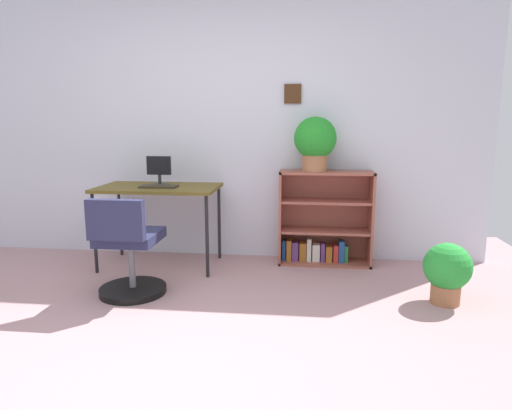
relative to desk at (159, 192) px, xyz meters
The scene contains 9 objects.
ground_plane 1.89m from the desk, 74.17° to the right, with size 6.24×6.24×0.00m, color #B0878B.
wall_back 0.88m from the desk, 43.56° to the left, with size 5.20×0.12×2.56m.
desk is the anchor object (origin of this frame).
monitor 0.19m from the desk, 95.21° to the left, with size 0.23×0.18×0.27m.
keyboard 0.11m from the desk, 69.83° to the right, with size 0.33×0.15×0.02m, color #322C1E.
office_chair 0.84m from the desk, 90.07° to the right, with size 0.52×0.55×0.80m.
bookshelf_low 1.57m from the desk, ahead, with size 0.87×0.30×0.89m.
potted_plant_on_shelf 1.51m from the desk, ahead, with size 0.39×0.39×0.50m.
potted_plant_floor 2.52m from the desk, 15.09° to the right, with size 0.35×0.35×0.46m.
Camera 1 is at (0.85, -2.21, 1.33)m, focal length 31.08 mm.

